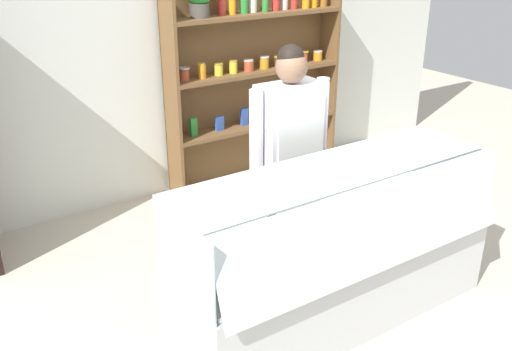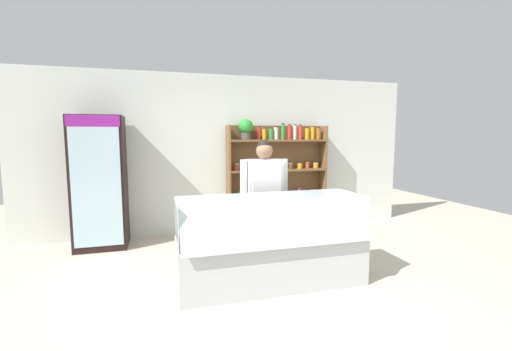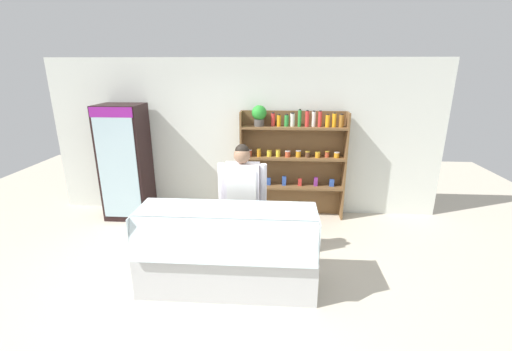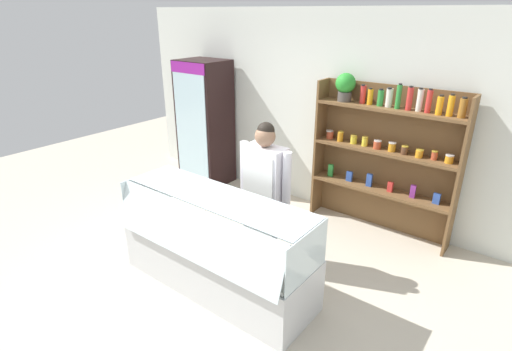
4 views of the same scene
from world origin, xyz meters
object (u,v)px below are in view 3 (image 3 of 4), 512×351
(shelving_unit, at_px, (290,155))
(deli_display_case, at_px, (227,263))
(shop_clerk, at_px, (242,194))
(drinks_fridge, at_px, (126,162))

(shelving_unit, distance_m, deli_display_case, 2.43)
(shelving_unit, distance_m, shop_clerk, 1.67)
(shelving_unit, height_order, deli_display_case, shelving_unit)
(drinks_fridge, bearing_deg, shop_clerk, -31.31)
(shelving_unit, relative_size, shop_clerk, 1.20)
(drinks_fridge, distance_m, shelving_unit, 2.83)
(drinks_fridge, xyz_separation_m, shop_clerk, (2.15, -1.31, -0.02))
(drinks_fridge, height_order, deli_display_case, drinks_fridge)
(shelving_unit, bearing_deg, deli_display_case, -109.94)
(shelving_unit, height_order, shop_clerk, shelving_unit)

